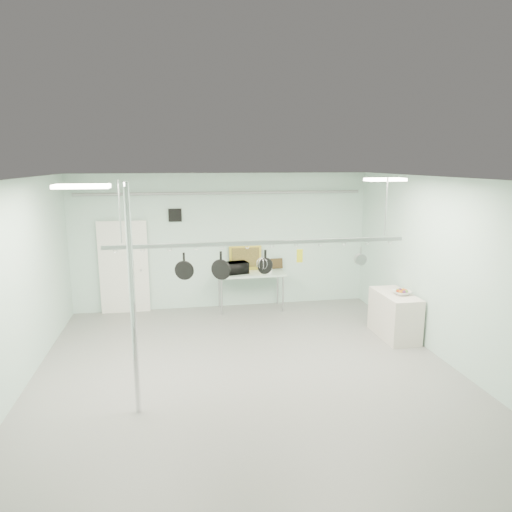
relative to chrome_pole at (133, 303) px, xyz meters
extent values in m
plane|color=gray|center=(1.70, 0.60, -1.60)|extent=(8.00, 8.00, 0.00)
cube|color=silver|center=(1.70, 0.60, 1.59)|extent=(7.00, 8.00, 0.02)
cube|color=#ADCFC4|center=(1.70, 4.59, 0.00)|extent=(7.00, 0.02, 3.20)
cube|color=#ADCFC4|center=(5.19, 0.60, 0.00)|extent=(0.02, 8.00, 3.20)
cube|color=silver|center=(-0.60, 4.54, -0.55)|extent=(1.10, 0.10, 2.20)
cube|color=black|center=(0.60, 4.57, 0.65)|extent=(0.30, 0.04, 0.30)
cylinder|color=gray|center=(1.70, 4.50, 1.15)|extent=(6.60, 0.07, 0.07)
cylinder|color=silver|center=(0.00, 0.00, 0.00)|extent=(0.08, 0.08, 3.20)
cube|color=#A8C6B2|center=(2.30, 4.20, -0.72)|extent=(1.60, 0.70, 0.05)
cylinder|color=#B7B7BC|center=(1.58, 3.92, -1.17)|extent=(0.04, 0.04, 0.86)
cylinder|color=#B7B7BC|center=(1.58, 4.48, -1.17)|extent=(0.04, 0.04, 0.86)
cylinder|color=#B7B7BC|center=(3.02, 3.92, -1.17)|extent=(0.04, 0.04, 0.86)
cylinder|color=#B7B7BC|center=(3.02, 4.48, -1.17)|extent=(0.04, 0.04, 0.86)
cube|color=beige|center=(4.85, 2.00, -1.15)|extent=(0.60, 1.20, 0.90)
cube|color=#B7B7BC|center=(1.90, 0.90, 0.60)|extent=(4.80, 0.06, 0.06)
cylinder|color=#B7B7BC|center=(-0.20, 0.90, 1.10)|extent=(0.02, 0.02, 0.94)
cylinder|color=#B7B7BC|center=(4.00, 0.90, 1.10)|extent=(0.02, 0.02, 0.94)
cube|color=white|center=(-0.50, -0.20, 1.56)|extent=(0.65, 0.30, 0.05)
cube|color=white|center=(4.10, 1.20, 1.56)|extent=(0.65, 0.30, 0.05)
imported|color=black|center=(1.97, 4.17, -0.56)|extent=(0.56, 0.44, 0.27)
cylinder|color=silver|center=(2.72, 4.11, -0.58)|extent=(0.21, 0.21, 0.22)
cube|color=gold|center=(2.22, 4.50, -0.41)|extent=(0.78, 0.14, 0.58)
cube|color=#352712|center=(2.99, 4.50, -0.57)|extent=(0.30, 0.10, 0.25)
imported|color=silver|center=(4.92, 1.90, -0.66)|extent=(0.37, 0.37, 0.08)
camera|label=1|loc=(0.60, -6.05, 1.85)|focal=32.00mm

